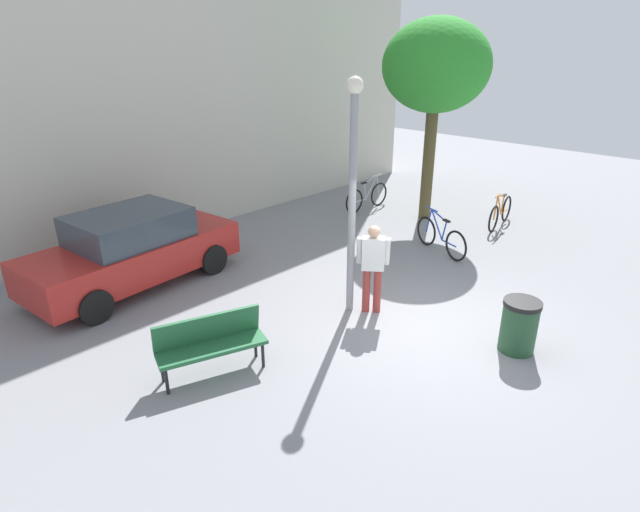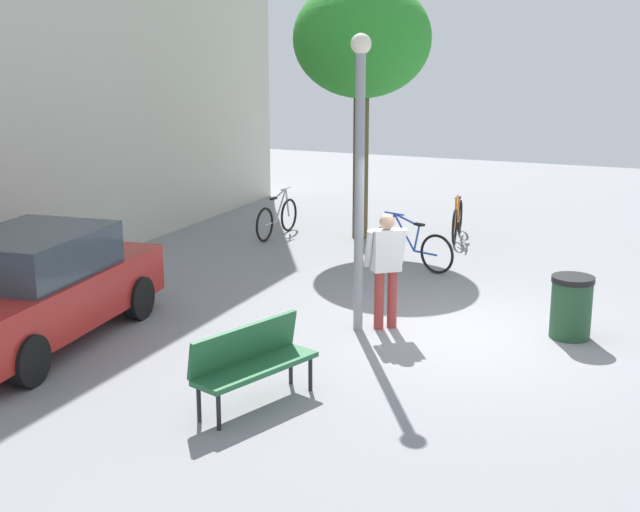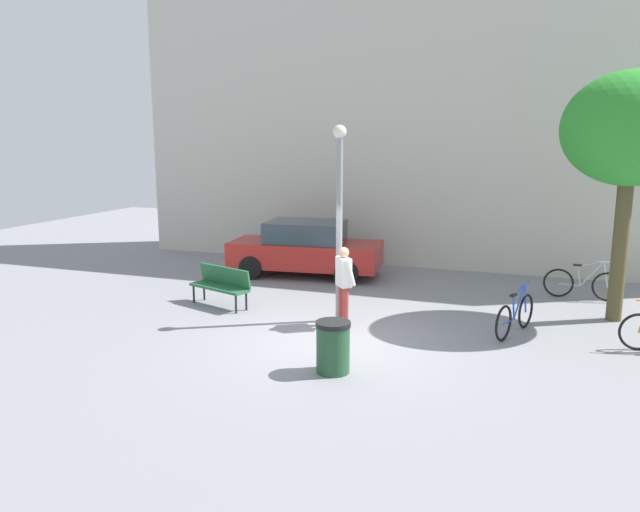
% 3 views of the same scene
% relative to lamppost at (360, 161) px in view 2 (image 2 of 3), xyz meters
% --- Properties ---
extents(ground_plane, '(36.00, 36.00, 0.00)m').
position_rel_lamppost_xyz_m(ground_plane, '(0.37, -1.41, -2.43)').
color(ground_plane, gray).
extents(lamppost, '(0.28, 0.28, 4.12)m').
position_rel_lamppost_xyz_m(lamppost, '(0.00, 0.00, 0.00)').
color(lamppost, gray).
rests_on(lamppost, ground_plane).
extents(person_by_lamppost, '(0.55, 0.60, 1.67)m').
position_rel_lamppost_xyz_m(person_by_lamppost, '(0.22, -0.34, -1.46)').
color(person_by_lamppost, '#9E3833').
rests_on(person_by_lamppost, ground_plane).
extents(park_bench, '(1.67, 0.97, 0.92)m').
position_rel_lamppost_xyz_m(park_bench, '(-2.92, 0.19, -1.88)').
color(park_bench, '#236038').
rests_on(park_bench, ground_plane).
extents(plaza_tree, '(2.75, 2.75, 5.22)m').
position_rel_lamppost_xyz_m(plaza_tree, '(5.56, 2.04, 1.58)').
color(plaza_tree, brown).
rests_on(plaza_tree, ground_plane).
extents(bicycle_orange, '(1.80, 0.32, 0.97)m').
position_rel_lamppost_xyz_m(bicycle_orange, '(6.31, 0.17, -2.04)').
color(bicycle_orange, black).
rests_on(bicycle_orange, ground_plane).
extents(bicycle_silver, '(1.81, 0.11, 0.97)m').
position_rel_lamppost_xyz_m(bicycle_silver, '(5.02, 3.69, -2.04)').
color(bicycle_silver, black).
rests_on(bicycle_silver, ground_plane).
extents(bicycle_blue, '(0.67, 1.72, 0.97)m').
position_rel_lamppost_xyz_m(bicycle_blue, '(3.60, 0.32, -2.04)').
color(bicycle_blue, black).
rests_on(bicycle_blue, ground_plane).
extents(parked_car_red, '(4.35, 2.16, 1.55)m').
position_rel_lamppost_xyz_m(parked_car_red, '(-2.24, 3.83, -1.65)').
color(parked_car_red, '#AD231E').
rests_on(parked_car_red, ground_plane).
extents(trash_bin, '(0.59, 0.59, 0.88)m').
position_rel_lamppost_xyz_m(trash_bin, '(0.83, -2.84, -1.98)').
color(trash_bin, '#234C2D').
rests_on(trash_bin, ground_plane).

